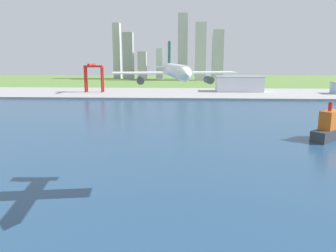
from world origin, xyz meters
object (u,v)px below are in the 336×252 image
at_px(container_barge, 333,128).
at_px(warehouse_main, 239,84).
at_px(airplane_landing, 175,71).
at_px(port_crane_red, 94,72).

relative_size(container_barge, warehouse_main, 0.59).
bearing_deg(container_barge, airplane_landing, -134.26).
xyz_separation_m(airplane_landing, container_barge, (96.98, 99.51, -39.22)).
height_order(container_barge, warehouse_main, warehouse_main).
xyz_separation_m(container_barge, port_crane_red, (-223.57, 261.28, 24.65)).
height_order(airplane_landing, warehouse_main, airplane_landing).
bearing_deg(warehouse_main, airplane_landing, -101.90).
distance_m(port_crane_red, warehouse_main, 209.52).
height_order(container_barge, port_crane_red, port_crane_red).
bearing_deg(airplane_landing, container_barge, 45.74).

